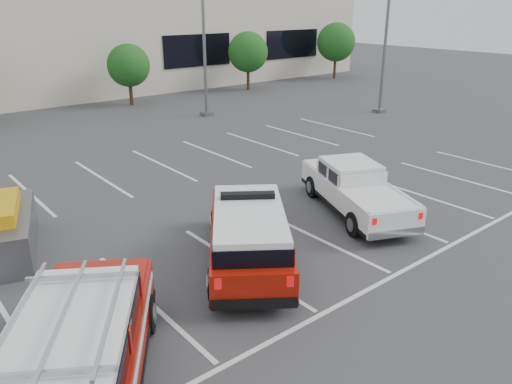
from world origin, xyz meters
TOP-DOWN VIEW (x-y plane):
  - ground at (0.00, 0.00)m, footprint 120.00×120.00m
  - stall_markings at (0.00, 4.50)m, footprint 23.00×15.00m
  - convention_building at (0.18, 31.86)m, footprint 60.00×16.99m
  - tree_mid_right at (5.09, 22.05)m, footprint 2.77×2.77m
  - tree_right at (15.09, 22.05)m, footprint 3.07×3.07m
  - tree_far_right at (25.09, 22.05)m, footprint 3.37×3.37m
  - light_pole_mid at (7.00, 16.00)m, footprint 0.90×0.60m
  - light_pole_right at (16.00, 10.00)m, footprint 0.90×0.60m
  - fire_chief_suv at (-2.50, -0.04)m, footprint 4.61×5.37m
  - white_pickup at (2.40, 0.55)m, footprint 3.74×5.47m
  - ladder_suv at (-7.67, -1.93)m, footprint 4.52×5.46m

SIDE VIEW (x-z plane):
  - ground at x=0.00m, z-range 0.00..0.00m
  - stall_markings at x=0.00m, z-range 0.00..0.01m
  - white_pickup at x=2.40m, z-range -0.16..1.43m
  - fire_chief_suv at x=-2.50m, z-range -0.17..1.68m
  - ladder_suv at x=-7.67m, z-range -0.20..1.84m
  - tree_mid_right at x=5.09m, z-range 0.51..4.50m
  - tree_right at x=15.09m, z-range 0.56..4.98m
  - tree_far_right at x=25.09m, z-range 0.62..5.46m
  - convention_building at x=0.18m, z-range -1.88..11.32m
  - light_pole_mid at x=7.00m, z-range 0.07..10.31m
  - light_pole_right at x=16.00m, z-range 0.07..10.31m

